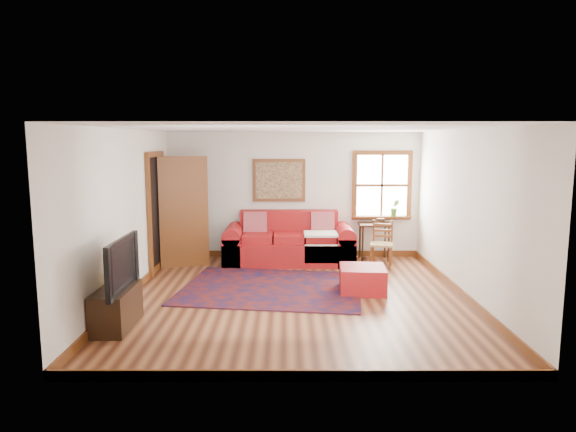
{
  "coord_description": "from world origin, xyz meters",
  "views": [
    {
      "loc": [
        -0.13,
        -7.45,
        2.33
      ],
      "look_at": [
        -0.12,
        0.6,
        1.14
      ],
      "focal_mm": 32.0,
      "sensor_mm": 36.0,
      "label": 1
    }
  ],
  "objects_px": {
    "red_ottoman": "(362,279)",
    "ladder_back_chair": "(382,242)",
    "side_table": "(374,230)",
    "media_cabinet": "(116,308)",
    "red_leather_sofa": "(289,246)"
  },
  "relations": [
    {
      "from": "red_leather_sofa",
      "to": "ladder_back_chair",
      "type": "xyz_separation_m",
      "value": [
        1.72,
        -0.37,
        0.14
      ]
    },
    {
      "from": "media_cabinet",
      "to": "red_ottoman",
      "type": "bearing_deg",
      "value": 24.83
    },
    {
      "from": "red_leather_sofa",
      "to": "side_table",
      "type": "height_order",
      "value": "red_leather_sofa"
    },
    {
      "from": "red_leather_sofa",
      "to": "media_cabinet",
      "type": "bearing_deg",
      "value": -121.8
    },
    {
      "from": "red_ottoman",
      "to": "side_table",
      "type": "relative_size",
      "value": 0.96
    },
    {
      "from": "side_table",
      "to": "media_cabinet",
      "type": "bearing_deg",
      "value": -136.13
    },
    {
      "from": "red_ottoman",
      "to": "side_table",
      "type": "height_order",
      "value": "side_table"
    },
    {
      "from": "ladder_back_chair",
      "to": "media_cabinet",
      "type": "bearing_deg",
      "value": -141.11
    },
    {
      "from": "red_ottoman",
      "to": "ladder_back_chair",
      "type": "distance_m",
      "value": 1.74
    },
    {
      "from": "red_ottoman",
      "to": "media_cabinet",
      "type": "relative_size",
      "value": 0.76
    },
    {
      "from": "red_leather_sofa",
      "to": "media_cabinet",
      "type": "relative_size",
      "value": 2.7
    },
    {
      "from": "side_table",
      "to": "ladder_back_chair",
      "type": "height_order",
      "value": "ladder_back_chair"
    },
    {
      "from": "red_ottoman",
      "to": "side_table",
      "type": "distance_m",
      "value": 2.27
    },
    {
      "from": "media_cabinet",
      "to": "side_table",
      "type": "bearing_deg",
      "value": 43.87
    },
    {
      "from": "red_ottoman",
      "to": "media_cabinet",
      "type": "xyz_separation_m",
      "value": [
        -3.32,
        -1.53,
        0.05
      ]
    }
  ]
}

